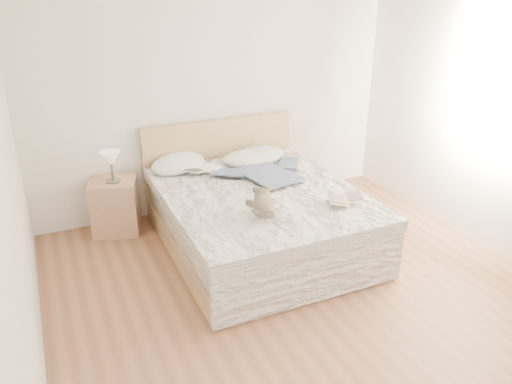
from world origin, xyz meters
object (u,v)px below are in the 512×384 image
Objects in this scene: childrens_book at (346,199)px; bed at (257,215)px; teddy_bear at (263,212)px; nightstand at (115,206)px; photo_book at (201,170)px; table_lamp at (111,160)px.

bed is at bearing 154.96° from childrens_book.
nightstand is at bearing 141.04° from teddy_bear.
photo_book is (-0.36, 0.58, 0.32)m from bed.
bed is 1.51m from table_lamp.
nightstand is 2.32m from childrens_book.
photo_book is 1.00× the size of childrens_book.
bed reaches higher than nightstand.
teddy_bear is (0.98, -1.42, 0.37)m from nightstand.
photo_book is at bearing 113.39° from teddy_bear.
nightstand is at bearing 127.51° from photo_book.
table_lamp reaches higher than childrens_book.
table_lamp is at bearing 146.47° from bed.
photo_book is (0.83, -0.21, -0.15)m from table_lamp.
photo_book is at bearing -16.79° from nightstand.
nightstand is (-1.20, 0.83, -0.03)m from bed.
childrens_book reaches higher than nightstand.
table_lamp is (-1.19, 0.79, 0.48)m from bed.
teddy_bear is (-0.79, 0.03, 0.02)m from childrens_book.
teddy_bear is at bearing -55.23° from nightstand.
childrens_book is at bearing 13.84° from teddy_bear.
table_lamp is 0.91× the size of childrens_book.
teddy_bear is at bearing -118.58° from photo_book.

